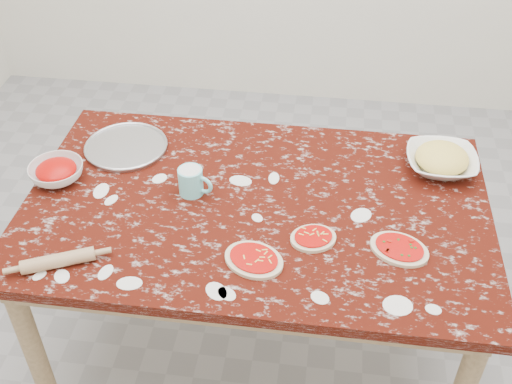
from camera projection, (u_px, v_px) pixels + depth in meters
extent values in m
plane|color=gray|center=(256.00, 338.00, 2.64)|extent=(4.00, 4.00, 0.00)
cube|color=#360B05|center=(256.00, 208.00, 2.18)|extent=(1.60, 1.00, 0.04)
cube|color=tan|center=(256.00, 220.00, 2.22)|extent=(1.50, 0.90, 0.08)
cylinder|color=tan|center=(34.00, 350.00, 2.17)|extent=(0.07, 0.07, 0.71)
cylinder|color=tan|center=(110.00, 196.00, 2.81)|extent=(0.07, 0.07, 0.71)
cylinder|color=tan|center=(437.00, 225.00, 2.66)|extent=(0.07, 0.07, 0.71)
cylinder|color=#B2B2B7|center=(126.00, 147.00, 2.41)|extent=(0.41, 0.41, 0.01)
imported|color=white|center=(57.00, 172.00, 2.25)|extent=(0.21, 0.21, 0.06)
imported|color=white|center=(441.00, 162.00, 2.30)|extent=(0.27, 0.27, 0.06)
cylinder|color=#75DFE7|center=(191.00, 181.00, 2.18)|extent=(0.09, 0.09, 0.10)
torus|color=#75DFE7|center=(203.00, 185.00, 2.16)|extent=(0.07, 0.03, 0.07)
cylinder|color=silver|center=(190.00, 173.00, 2.16)|extent=(0.07, 0.07, 0.01)
ellipsoid|color=beige|center=(254.00, 260.00, 1.95)|extent=(0.24, 0.21, 0.01)
ellipsoid|color=red|center=(254.00, 258.00, 1.94)|extent=(0.19, 0.18, 0.00)
ellipsoid|color=beige|center=(313.00, 238.00, 2.02)|extent=(0.19, 0.17, 0.01)
ellipsoid|color=red|center=(313.00, 236.00, 2.02)|extent=(0.15, 0.14, 0.00)
ellipsoid|color=beige|center=(399.00, 249.00, 1.98)|extent=(0.23, 0.21, 0.01)
ellipsoid|color=red|center=(400.00, 247.00, 1.98)|extent=(0.19, 0.17, 0.00)
cylinder|color=tan|center=(58.00, 261.00, 1.92)|extent=(0.22, 0.13, 0.04)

